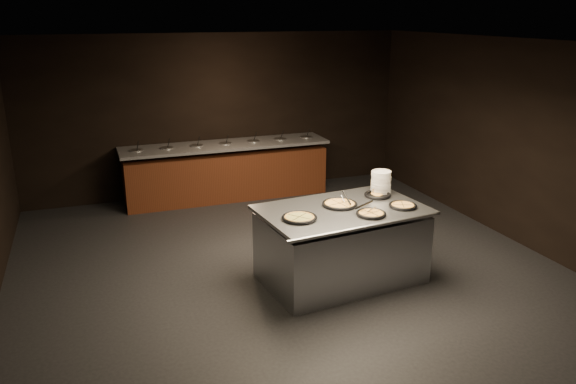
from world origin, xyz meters
The scene contains 11 objects.
room centered at (0.00, 0.00, 1.45)m, with size 7.02×8.02×2.92m.
salad_bar centered at (0.00, 3.56, 0.44)m, with size 3.70×0.83×1.18m.
serving_counter centered at (0.53, -0.15, 0.45)m, with size 2.11×1.47×0.96m.
plate_stack centered at (1.28, 0.24, 1.10)m, with size 0.26×0.26×0.29m, color silver.
pan_veggie_whole centered at (-0.10, -0.32, 0.97)m, with size 0.41×0.41×0.04m.
pan_cheese_whole centered at (0.54, -0.04, 0.97)m, with size 0.44×0.44×0.04m.
pan_cheese_slices_a centered at (1.16, 0.12, 0.97)m, with size 0.35×0.35×0.04m.
pan_cheese_slices_b centered at (0.74, -0.49, 0.97)m, with size 0.36×0.36×0.04m.
pan_veggie_slices centered at (1.25, -0.36, 0.97)m, with size 0.34×0.34×0.04m.
server_left centered at (0.62, -0.02, 1.03)m, with size 0.10×0.34×0.16m.
server_right centered at (0.73, -0.42, 1.04)m, with size 0.32×0.23×0.18m.
Camera 1 is at (-2.31, -5.98, 3.24)m, focal length 35.00 mm.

